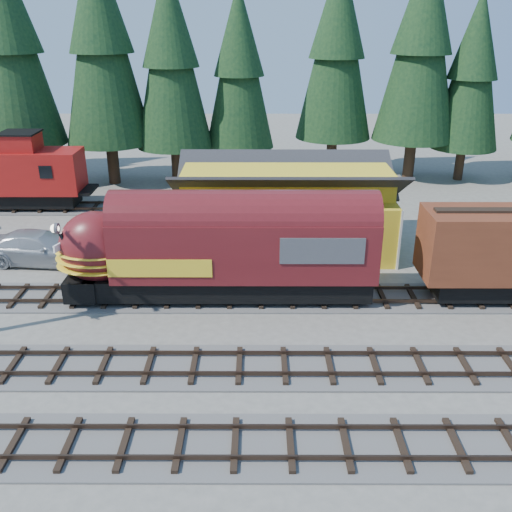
{
  "coord_description": "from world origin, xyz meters",
  "views": [
    {
      "loc": [
        -1.68,
        -21.08,
        13.03
      ],
      "look_at": [
        -1.74,
        4.0,
        2.29
      ],
      "focal_mm": 40.0,
      "sensor_mm": 36.0,
      "label": 1
    }
  ],
  "objects_px": {
    "depot": "(286,201)",
    "pickup_truck_a": "(134,248)",
    "caboose": "(13,174)",
    "pickup_truck_b": "(40,248)",
    "locomotive": "(211,253)"
  },
  "relations": [
    {
      "from": "locomotive",
      "to": "caboose",
      "type": "distance_m",
      "value": 20.53
    },
    {
      "from": "depot",
      "to": "pickup_truck_b",
      "type": "relative_size",
      "value": 2.05
    },
    {
      "from": "locomotive",
      "to": "caboose",
      "type": "xyz_separation_m",
      "value": [
        -15.01,
        14.0,
        0.08
      ]
    },
    {
      "from": "depot",
      "to": "pickup_truck_a",
      "type": "height_order",
      "value": "depot"
    },
    {
      "from": "caboose",
      "to": "pickup_truck_a",
      "type": "xyz_separation_m",
      "value": [
        10.38,
        -9.93,
        -1.53
      ]
    },
    {
      "from": "locomotive",
      "to": "pickup_truck_a",
      "type": "distance_m",
      "value": 6.34
    },
    {
      "from": "pickup_truck_b",
      "to": "depot",
      "type": "bearing_deg",
      "value": -76.68
    },
    {
      "from": "depot",
      "to": "caboose",
      "type": "bearing_deg",
      "value": 158.37
    },
    {
      "from": "caboose",
      "to": "pickup_truck_b",
      "type": "distance_m",
      "value": 11.0
    },
    {
      "from": "caboose",
      "to": "pickup_truck_a",
      "type": "height_order",
      "value": "caboose"
    },
    {
      "from": "locomotive",
      "to": "caboose",
      "type": "height_order",
      "value": "caboose"
    },
    {
      "from": "locomotive",
      "to": "pickup_truck_b",
      "type": "height_order",
      "value": "locomotive"
    },
    {
      "from": "depot",
      "to": "caboose",
      "type": "distance_m",
      "value": 20.35
    },
    {
      "from": "pickup_truck_a",
      "to": "pickup_truck_b",
      "type": "xyz_separation_m",
      "value": [
        -5.3,
        0.3,
        -0.1
      ]
    },
    {
      "from": "caboose",
      "to": "depot",
      "type": "bearing_deg",
      "value": -21.63
    }
  ]
}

